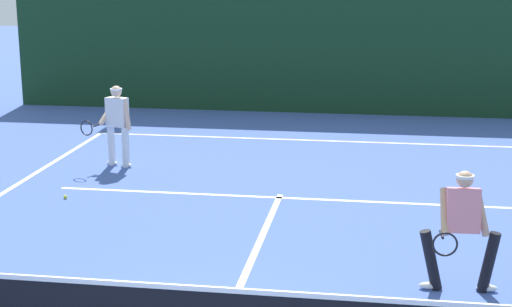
# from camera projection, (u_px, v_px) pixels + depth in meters

# --- Properties ---
(court_line_baseline_far) EXTENTS (9.60, 0.10, 0.01)m
(court_line_baseline_far) POSITION_uv_depth(u_px,v_px,m) (304.00, 140.00, 18.06)
(court_line_baseline_far) COLOR white
(court_line_baseline_far) RESTS_ON ground_plane
(court_line_service) EXTENTS (7.83, 0.10, 0.01)m
(court_line_service) POSITION_uv_depth(u_px,v_px,m) (279.00, 198.00, 13.69)
(court_line_service) COLOR white
(court_line_service) RESTS_ON ground_plane
(court_line_centre) EXTENTS (0.10, 6.40, 0.01)m
(court_line_centre) POSITION_uv_depth(u_px,v_px,m) (251.00, 261.00, 10.80)
(court_line_centre) COLOR white
(court_line_centre) RESTS_ON ground_plane
(player_near) EXTENTS (0.98, 0.82, 1.53)m
(player_near) POSITION_uv_depth(u_px,v_px,m) (462.00, 226.00, 9.65)
(player_near) COLOR black
(player_near) RESTS_ON ground_plane
(player_far) EXTENTS (0.92, 0.87, 1.60)m
(player_far) POSITION_uv_depth(u_px,v_px,m) (117.00, 122.00, 15.59)
(player_far) COLOR silver
(player_far) RESTS_ON ground_plane
(tennis_ball) EXTENTS (0.07, 0.07, 0.07)m
(tennis_ball) POSITION_uv_depth(u_px,v_px,m) (65.00, 197.00, 13.63)
(tennis_ball) COLOR #D1E033
(tennis_ball) RESTS_ON ground_plane
(back_fence_windscreen) EXTENTS (16.50, 0.12, 3.04)m
(back_fence_windscreen) POSITION_uv_depth(u_px,v_px,m) (317.00, 56.00, 20.94)
(back_fence_windscreen) COLOR #15361E
(back_fence_windscreen) RESTS_ON ground_plane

